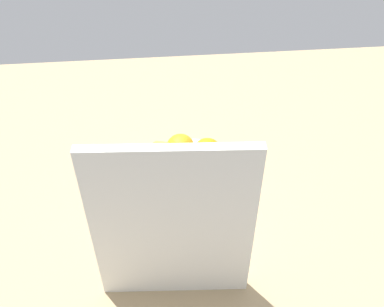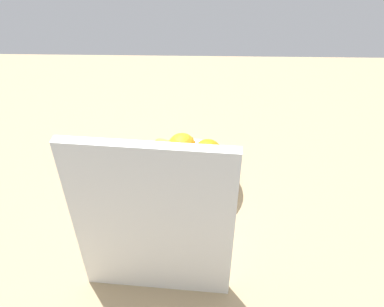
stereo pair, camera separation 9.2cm
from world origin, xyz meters
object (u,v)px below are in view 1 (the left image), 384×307
object	(u,v)px
orange_front_left	(207,152)
orange_front_right	(180,148)
cutting_board	(173,228)
fruit_bowl	(192,176)
banana_bunch	(181,160)
orange_center	(190,170)

from	to	relation	value
orange_front_left	orange_front_right	xyz separation A→B (cm)	(6.23, -2.27, 0.00)
orange_front_right	cutting_board	size ratio (longest dim) A/B	0.19
orange_front_right	cutting_board	world-z (taller)	cutting_board
fruit_bowl	cutting_board	size ratio (longest dim) A/B	0.62
orange_front_left	banana_bunch	distance (cm)	6.56
orange_front_left	orange_front_right	size ratio (longest dim) A/B	1.00
banana_bunch	cutting_board	xyz separation A→B (cm)	(3.55, 27.27, 8.46)
fruit_bowl	orange_front_left	world-z (taller)	orange_front_left
banana_bunch	cutting_board	bearing A→B (deg)	82.58
fruit_bowl	orange_center	bearing A→B (deg)	79.66
banana_bunch	cutting_board	size ratio (longest dim) A/B	0.47
orange_front_right	banana_bunch	xyz separation A→B (cm)	(0.12, 3.91, -0.39)
banana_bunch	fruit_bowl	bearing A→B (deg)	-159.49
fruit_bowl	banana_bunch	world-z (taller)	banana_bunch
orange_front_right	banana_bunch	distance (cm)	3.93
orange_front_left	orange_center	size ratio (longest dim) A/B	1.00
fruit_bowl	banana_bunch	distance (cm)	6.91
fruit_bowl	orange_front_right	xyz separation A→B (cm)	(2.50, -2.93, 6.71)
orange_front_right	banana_bunch	size ratio (longest dim) A/B	0.41
orange_front_left	orange_center	world-z (taller)	same
fruit_bowl	orange_center	size ratio (longest dim) A/B	3.21
orange_front_right	cutting_board	distance (cm)	32.41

